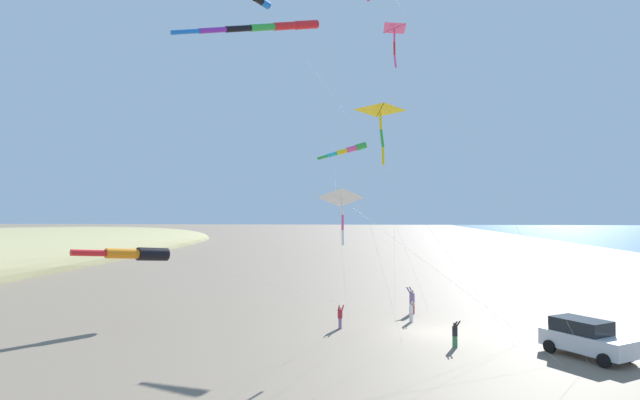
{
  "coord_description": "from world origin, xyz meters",
  "views": [
    {
      "loc": [
        -3.52,
        -31.85,
        7.16
      ],
      "look_at": [
        -6.4,
        -3.46,
        7.91
      ],
      "focal_mm": 28.97,
      "sensor_mm": 36.0,
      "label": 1
    }
  ],
  "objects": [
    {
      "name": "kite_delta_black_fish_shape",
      "position": [
        -3.08,
        -3.73,
        12.78
      ],
      "size": [
        8.84,
        2.2,
        13.18
      ],
      "color": "yellow",
      "rests_on": "ground_plane"
    },
    {
      "name": "kite_windsock_striped_overhead",
      "position": [
        -7.91,
        -10.0,
        15.25
      ],
      "size": [
        9.39,
        10.03,
        16.1
      ],
      "color": "red",
      "rests_on": "ground_plane"
    },
    {
      "name": "person_child_green_jacket",
      "position": [
        -5.53,
        0.35,
        0.82
      ],
      "size": [
        0.46,
        0.53,
        1.51
      ],
      "color": "#8E6B9E",
      "rests_on": "ground_plane"
    },
    {
      "name": "person_bystander_far",
      "position": [
        0.86,
        -3.54,
        0.79
      ],
      "size": [
        0.51,
        0.52,
        1.46
      ],
      "color": "#3D7F51",
      "rests_on": "ground_plane"
    },
    {
      "name": "kite_delta_small_distant",
      "position": [
        -5.23,
        -3.5,
        7.99
      ],
      "size": [
        11.7,
        3.49,
        8.54
      ],
      "color": "white",
      "rests_on": "ground_plane"
    },
    {
      "name": "kite_windsock_white_trailing",
      "position": [
        -19.3,
        1.43,
        4.45
      ],
      "size": [
        18.58,
        8.22,
        4.96
      ],
      "color": "black",
      "rests_on": "ground_plane"
    },
    {
      "name": "ground_plane",
      "position": [
        0.0,
        0.0,
        0.0
      ],
      "size": [
        600.0,
        600.0,
        0.0
      ],
      "primitive_type": "plane",
      "color": "#756654"
    },
    {
      "name": "parked_car",
      "position": [
        7.07,
        -4.72,
        0.95
      ],
      "size": [
        3.94,
        4.6,
        1.85
      ],
      "color": "silver",
      "rests_on": "ground_plane"
    },
    {
      "name": "kite_windsock_teal_far_right",
      "position": [
        -5.22,
        5.76,
        11.81
      ],
      "size": [
        8.15,
        1.84,
        12.42
      ],
      "color": "green",
      "rests_on": "ground_plane"
    },
    {
      "name": "person_adult_flyer",
      "position": [
        -0.73,
        5.59,
        1.04
      ],
      "size": [
        0.68,
        0.65,
        1.9
      ],
      "color": "#B72833",
      "rests_on": "ground_plane"
    },
    {
      "name": "kite_delta_rainbow_low_near",
      "position": [
        -2.14,
        0.01,
        18.58
      ],
      "size": [
        1.91,
        7.97,
        18.9
      ],
      "color": "#EF4C93",
      "rests_on": "ground_plane"
    },
    {
      "name": "person_child_grey_jacket",
      "position": [
        -0.98,
        2.75,
        0.76
      ],
      "size": [
        0.49,
        0.5,
        1.4
      ],
      "color": "silver",
      "rests_on": "ground_plane"
    }
  ]
}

